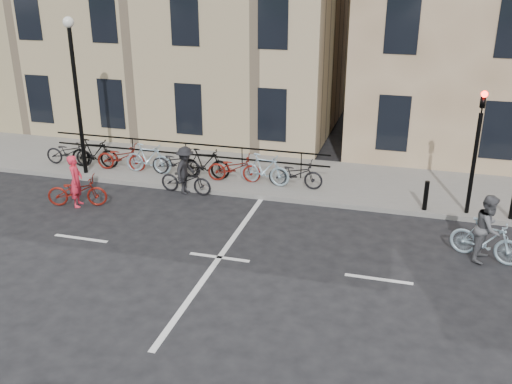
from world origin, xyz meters
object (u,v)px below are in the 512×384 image
(traffic_light, at_px, (478,137))
(cyclist_dark, at_px, (186,175))
(cyclist_pink, at_px, (77,189))
(cyclist_grey, at_px, (487,234))
(lamp_post, at_px, (75,77))

(traffic_light, xyz_separation_m, cyclist_dark, (-8.70, -0.44, -1.83))
(cyclist_pink, height_order, cyclist_dark, cyclist_pink)
(cyclist_grey, xyz_separation_m, cyclist_dark, (-8.98, 2.16, -0.08))
(traffic_light, distance_m, cyclist_grey, 3.15)
(traffic_light, relative_size, lamp_post, 0.74)
(traffic_light, distance_m, cyclist_pink, 11.90)
(cyclist_pink, bearing_deg, cyclist_grey, -107.70)
(cyclist_pink, height_order, cyclist_grey, cyclist_grey)
(lamp_post, height_order, cyclist_pink, lamp_post)
(traffic_light, distance_m, lamp_post, 12.74)
(cyclist_grey, bearing_deg, cyclist_dark, 96.52)
(traffic_light, height_order, cyclist_dark, traffic_light)
(lamp_post, bearing_deg, cyclist_dark, -7.13)
(lamp_post, bearing_deg, cyclist_grey, -11.58)
(cyclist_dark, bearing_deg, cyclist_grey, -99.30)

